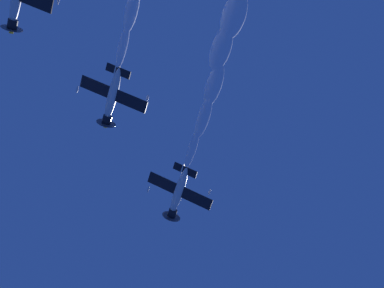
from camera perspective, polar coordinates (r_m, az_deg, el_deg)
The scene contains 2 objects.
airplane_lead at distance 79.49m, azimuth -1.43°, elevation -5.12°, with size 9.02×9.42×4.20m.
airplane_left_wingman at distance 75.49m, azimuth -8.27°, elevation 4.83°, with size 9.04×9.52×3.88m.
Camera 1 is at (-34.24, 15.76, 1.76)m, focal length 51.54 mm.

